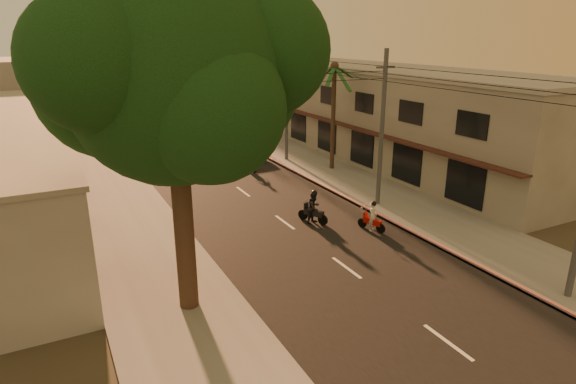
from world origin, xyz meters
The scene contains 20 objects.
ground centered at (0.00, 0.00, 0.00)m, with size 160.00×160.00×0.00m, color #383023.
road centered at (0.00, 20.00, 0.01)m, with size 10.00×140.00×0.02m, color black.
sidewalk_right centered at (7.50, 20.00, 0.06)m, with size 5.00×140.00×0.12m, color slate.
sidewalk_left centered at (-7.50, 20.00, 0.06)m, with size 5.00×140.00×0.12m, color slate.
curb_stripe centered at (5.10, 15.00, 0.10)m, with size 0.20×60.00×0.20m, color red.
shophouse_row centered at (13.95, 18.00, 3.65)m, with size 8.80×34.20×7.30m.
distant_tower centered at (16.00, 56.00, 14.00)m, with size 12.10×12.10×28.00m.
broadleaf_tree centered at (-6.61, 2.14, 8.48)m, with size 9.60×8.70×12.10m.
palm_tree centered at (8.00, 16.00, 7.15)m, with size 5.00×5.00×8.20m.
utility_poles centered at (6.20, 20.00, 6.54)m, with size 1.20×48.26×9.00m.
filler_right centered at (14.00, 45.00, 3.00)m, with size 8.00×14.00×6.00m, color #A69F96.
filler_left_near centered at (-14.00, 34.00, 2.20)m, with size 8.00×14.00×4.40m, color #A69F96.
filler_left_far centered at (-14.00, 52.00, 3.50)m, with size 8.00×14.00×7.00m, color #A69F96.
scooter_red centered at (3.54, 4.93, 0.73)m, with size 0.87×1.59×1.62m.
scooter_mid_a centered at (1.40, 7.28, 0.85)m, with size 1.37×1.73×1.85m.
scooter_mid_b centered at (2.31, 18.30, 0.74)m, with size 1.02×1.66×1.63m.
scooter_far_a centered at (-1.20, 25.40, 0.72)m, with size 1.05×1.52×1.57m.
scooter_far_b centered at (2.38, 26.80, 0.87)m, with size 1.40×1.91×1.90m.
parked_car centered at (3.63, 22.44, 0.75)m, with size 2.46×4.80×1.51m, color #A0A4A8.
scooter_far_c centered at (2.85, 35.96, 0.74)m, with size 0.95×1.65×1.64m.
Camera 1 is at (-10.89, -13.66, 9.70)m, focal length 30.00 mm.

